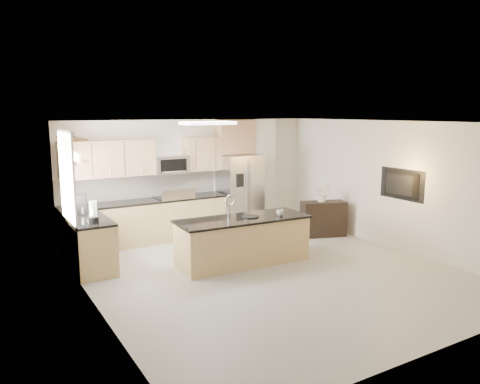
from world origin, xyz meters
TOP-DOWN VIEW (x-y plane):
  - floor at (0.00, 0.00)m, footprint 6.50×6.50m
  - ceiling at (0.00, 0.00)m, footprint 6.00×6.50m
  - wall_back at (0.00, 3.25)m, footprint 6.00×0.02m
  - wall_front at (0.00, -3.25)m, footprint 6.00×0.02m
  - wall_left at (-3.00, 0.00)m, footprint 0.02×6.50m
  - wall_right at (3.00, 0.00)m, footprint 0.02×6.50m
  - back_counter at (-1.23, 2.93)m, footprint 3.55×0.66m
  - left_counter at (-2.67, 1.85)m, footprint 0.66×1.50m
  - range at (-0.60, 2.92)m, footprint 0.76×0.64m
  - upper_cabinets at (-1.30, 3.09)m, footprint 3.50×0.33m
  - microwave at (-0.60, 3.04)m, footprint 0.76×0.40m
  - refrigerator at (1.06, 2.87)m, footprint 0.92×0.78m
  - partition_column at (1.82, 3.10)m, footprint 0.60×0.30m
  - window at (-2.98, 1.85)m, footprint 0.04×1.15m
  - shelf_lower at (-2.85, 1.95)m, footprint 0.30×1.20m
  - shelf_upper at (-2.85, 1.95)m, footprint 0.30×1.20m
  - ceiling_fixture at (-0.40, 1.60)m, footprint 1.00×0.50m
  - island at (-0.16, 0.69)m, footprint 2.51×1.00m
  - credenza at (2.39, 1.42)m, footprint 1.07×0.72m
  - cup at (0.54, 0.51)m, footprint 0.15×0.15m
  - platter at (-0.00, 0.69)m, footprint 0.36×0.36m
  - blender at (-2.67, 1.38)m, footprint 0.17×0.17m
  - kettle at (-2.62, 1.64)m, footprint 0.20×0.20m
  - coffee_maker at (-2.70, 2.19)m, footprint 0.24×0.28m
  - bowl at (-2.85, 2.22)m, footprint 0.44×0.44m
  - flower_vase at (2.34, 1.43)m, footprint 0.59×0.53m
  - television at (2.91, -0.20)m, footprint 0.14×1.08m

SIDE VIEW (x-z plane):
  - floor at x=0.00m, z-range 0.00..0.00m
  - credenza at x=2.39m, z-range 0.00..0.79m
  - island at x=-0.16m, z-range -0.21..1.07m
  - left_counter at x=-2.67m, z-range 0.00..0.92m
  - back_counter at x=-1.23m, z-range -0.25..1.19m
  - range at x=-0.60m, z-range -0.10..1.04m
  - platter at x=0.00m, z-range 0.86..0.87m
  - refrigerator at x=1.06m, z-range 0.00..1.78m
  - cup at x=0.54m, z-range 0.86..0.96m
  - kettle at x=-2.62m, z-range 0.91..1.16m
  - blender at x=-2.67m, z-range 0.89..1.28m
  - flower_vase at x=2.34m, z-range 0.79..1.39m
  - coffee_maker at x=-2.70m, z-range 0.91..1.28m
  - wall_back at x=0.00m, z-range 0.00..2.60m
  - wall_front at x=0.00m, z-range 0.00..2.60m
  - wall_left at x=-3.00m, z-range 0.00..2.60m
  - wall_right at x=3.00m, z-range 0.00..2.60m
  - partition_column at x=1.82m, z-range 0.00..2.60m
  - television at x=2.91m, z-range 1.04..1.66m
  - microwave at x=-0.60m, z-range 1.43..1.83m
  - window at x=-2.98m, z-range 0.83..2.47m
  - upper_cabinets at x=-1.30m, z-range 1.45..2.20m
  - shelf_lower at x=-2.85m, z-range 1.93..1.97m
  - shelf_upper at x=-2.85m, z-range 2.30..2.34m
  - bowl at x=-2.85m, z-range 2.34..2.43m
  - ceiling_fixture at x=-0.40m, z-range 2.53..2.59m
  - ceiling at x=0.00m, z-range 2.59..2.61m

